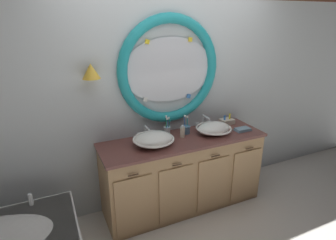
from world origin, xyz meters
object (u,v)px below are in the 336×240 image
toothbrush_holder_left (167,130)px  soap_dispenser (182,132)px  sink_basin_right (214,128)px  folded_hand_towel (243,129)px  sink_basin_left (153,139)px  toiletry_basket (227,121)px  toothbrush_holder_right (186,129)px

toothbrush_holder_left → soap_dispenser: size_ratio=1.52×
sink_basin_right → folded_hand_towel: bearing=-10.4°
sink_basin_right → toothbrush_holder_left: toothbrush_holder_left is taller
sink_basin_right → toothbrush_holder_left: size_ratio=1.81×
sink_basin_left → sink_basin_right: size_ratio=1.07×
toiletry_basket → soap_dispenser: bearing=-168.6°
soap_dispenser → toothbrush_holder_right: bearing=41.9°
sink_basin_left → soap_dispenser: 0.37m
sink_basin_left → toothbrush_holder_right: (0.45, 0.14, -0.02)m
toothbrush_holder_left → folded_hand_towel: (0.84, -0.26, -0.04)m
sink_basin_right → toiletry_basket: 0.38m
sink_basin_left → soap_dispenser: soap_dispenser is taller
toiletry_basket → folded_hand_towel: bearing=-83.2°
toothbrush_holder_left → toiletry_basket: 0.81m
sink_basin_left → toiletry_basket: size_ratio=2.64×
sink_basin_right → folded_hand_towel: size_ratio=2.14×
sink_basin_right → soap_dispenser: soap_dispenser is taller
folded_hand_towel → toiletry_basket: bearing=96.8°
toothbrush_holder_right → soap_dispenser: size_ratio=1.55×
toothbrush_holder_left → soap_dispenser: bearing=-47.9°
sink_basin_left → soap_dispenser: (0.36, 0.06, -0.01)m
folded_hand_towel → toothbrush_holder_left: bearing=162.9°
toiletry_basket → toothbrush_holder_left: bearing=-179.7°
sink_basin_right → soap_dispenser: (-0.36, 0.06, -0.00)m
sink_basin_right → toothbrush_holder_right: size_ratio=1.79×
folded_hand_towel → toiletry_basket: (-0.03, 0.26, 0.02)m
soap_dispenser → folded_hand_towel: soap_dispenser is taller
toothbrush_holder_right → sink_basin_right: bearing=-26.5°
toothbrush_holder_right → folded_hand_towel: toothbrush_holder_right is taller
toothbrush_holder_right → soap_dispenser: toothbrush_holder_right is taller
toothbrush_holder_left → toiletry_basket: (0.81, 0.00, -0.02)m
soap_dispenser → toothbrush_holder_left: bearing=132.1°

